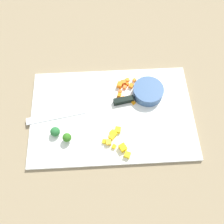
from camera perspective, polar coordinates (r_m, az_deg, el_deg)
The scene contains 26 objects.
ground_plane at distance 0.85m, azimuth 0.00°, elevation -0.67°, with size 4.00×4.00×0.00m, color #8E7C5D.
cutting_board at distance 0.84m, azimuth 0.00°, elevation -0.49°, with size 0.54×0.35×0.01m, color white.
prep_bowl at distance 0.87m, azimuth 8.27°, elevation 4.68°, with size 0.10×0.10×0.03m, color #375886.
chef_knife at distance 0.84m, azimuth -2.98°, elevation 1.45°, with size 0.36×0.08×0.02m.
carrot_dice_0 at distance 0.86m, azimuth 1.68°, elevation 3.84°, with size 0.01×0.01×0.01m, color orange.
carrot_dice_1 at distance 0.85m, azimuth 4.95°, elevation 2.16°, with size 0.01×0.01×0.01m, color orange.
carrot_dice_2 at distance 0.89m, azimuth 3.55°, elevation 6.39°, with size 0.01×0.01×0.01m, color orange.
carrot_dice_3 at distance 0.85m, azimuth 2.47°, elevation 2.98°, with size 0.01×0.01×0.01m, color orange.
carrot_dice_4 at distance 0.90m, azimuth 5.15°, elevation 7.28°, with size 0.01×0.01×0.01m, color orange.
carrot_dice_5 at distance 0.87m, azimuth 1.87°, elevation 4.71°, with size 0.01×0.01×0.01m, color orange.
carrot_dice_6 at distance 0.88m, azimuth 2.97°, elevation 5.69°, with size 0.01×0.01×0.01m, color orange.
carrot_dice_7 at distance 0.85m, azimuth 3.70°, elevation 2.92°, with size 0.02×0.02×0.01m, color orange.
carrot_dice_8 at distance 0.88m, azimuth 4.43°, elevation 5.99°, with size 0.01×0.02×0.01m, color orange.
carrot_dice_9 at distance 0.88m, azimuth 1.78°, elevation 6.22°, with size 0.02×0.02×0.02m, color orange.
carrot_dice_10 at distance 0.89m, azimuth 2.61°, elevation 6.77°, with size 0.02×0.02×0.02m, color orange.
carrot_dice_11 at distance 0.90m, azimuth 3.56°, elevation 7.34°, with size 0.01×0.01×0.01m, color orange.
pepper_dice_0 at distance 0.80m, azimuth 0.50°, elevation -4.94°, with size 0.02×0.02×0.02m, color yellow.
pepper_dice_1 at distance 0.79m, azimuth -1.77°, elevation -6.77°, with size 0.01×0.01×0.01m, color yellow.
pepper_dice_2 at distance 0.79m, azimuth -0.82°, elevation -6.98°, with size 0.02×0.02×0.02m, color yellow.
pepper_dice_3 at distance 0.78m, azimuth 0.13°, elevation -7.94°, with size 0.01×0.01×0.01m, color yellow.
pepper_dice_4 at distance 0.78m, azimuth 2.50°, elevation -8.15°, with size 0.02×0.02×0.02m, color yellow.
pepper_dice_5 at distance 0.79m, azimuth -0.07°, elevation -5.77°, with size 0.01×0.02×0.02m, color yellow.
pepper_dice_6 at distance 0.80m, azimuth 1.36°, elevation -4.12°, with size 0.02×0.02×0.01m, color yellow.
pepper_dice_7 at distance 0.77m, azimuth 3.56°, elevation -9.80°, with size 0.02×0.02×0.02m, color yellow.
broccoli_floret_0 at distance 0.81m, azimuth -12.90°, elevation -4.42°, with size 0.03×0.03×0.03m.
broccoli_floret_1 at distance 0.79m, azimuth -10.28°, elevation -5.79°, with size 0.03×0.03×0.04m.
Camera 1 is at (-0.02, -0.37, 0.76)m, focal length 39.88 mm.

